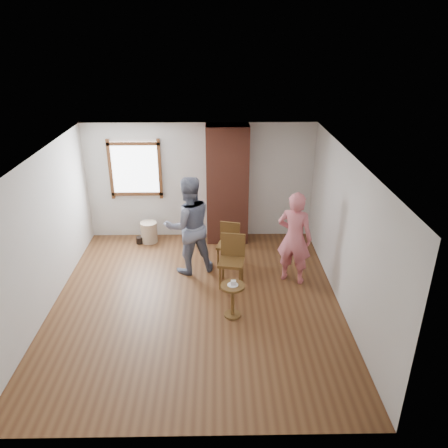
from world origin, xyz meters
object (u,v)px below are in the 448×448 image
(side_table, at_px, (233,295))
(person_pink, at_px, (294,238))
(dining_chair_right, at_px, (232,257))
(stoneware_crock, at_px, (149,232))
(man, at_px, (189,226))
(dining_chair_left, at_px, (229,242))

(side_table, height_order, person_pink, person_pink)
(dining_chair_right, height_order, person_pink, person_pink)
(stoneware_crock, height_order, man, man)
(stoneware_crock, xyz_separation_m, man, (0.98, -1.27, 0.74))
(stoneware_crock, distance_m, side_table, 3.31)
(man, relative_size, person_pink, 1.09)
(side_table, bearing_deg, man, 117.42)
(dining_chair_right, bearing_deg, person_pink, 13.90)
(man, distance_m, person_pink, 2.00)
(dining_chair_left, distance_m, side_table, 1.79)
(stoneware_crock, distance_m, man, 1.77)
(dining_chair_left, height_order, dining_chair_right, dining_chair_right)
(stoneware_crock, bearing_deg, person_pink, -29.61)
(man, bearing_deg, side_table, 98.36)
(man, height_order, person_pink, man)
(side_table, bearing_deg, stoneware_crock, 122.44)
(stoneware_crock, height_order, person_pink, person_pink)
(man, bearing_deg, person_pink, 149.30)
(side_table, xyz_separation_m, person_pink, (1.17, 1.12, 0.49))
(man, xyz_separation_m, person_pink, (1.96, -0.40, -0.08))
(person_pink, bearing_deg, man, 13.61)
(dining_chair_left, bearing_deg, man, -145.97)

